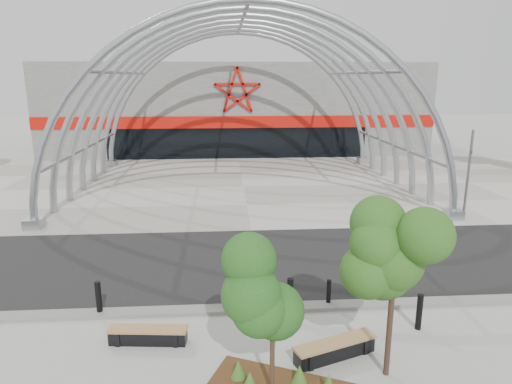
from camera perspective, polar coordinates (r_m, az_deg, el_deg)
ground at (r=14.47m, az=1.15°, el=-14.02°), size 140.00×140.00×0.00m
road at (r=17.61m, az=0.12°, el=-8.60°), size 140.00×7.00×0.02m
forecourt at (r=29.03m, az=-1.59°, el=0.66°), size 60.00×17.00×0.04m
kerb at (r=14.22m, az=1.24°, el=-14.28°), size 60.00×0.50×0.12m
arena_building at (r=46.24m, az=-2.61°, el=10.73°), size 34.00×15.24×8.00m
vault_canopy at (r=29.03m, az=-1.59°, el=0.65°), size 20.80×15.80×20.36m
signal_pole at (r=24.40m, az=25.00°, el=2.16°), size 0.30×0.61×4.39m
street_tree_0 at (r=9.78m, az=2.12°, el=-12.72°), size 1.48×1.48×3.37m
street_tree_1 at (r=10.71m, az=16.94°, el=-8.61°), size 1.65×1.65×3.91m
bench_0 at (r=12.94m, az=-13.34°, el=-17.07°), size 2.11×0.65×0.44m
bench_1 at (r=12.22m, az=9.83°, el=-18.84°), size 2.24×1.23×0.46m
bollard_0 at (r=14.49m, az=-19.07°, el=-12.46°), size 0.17×0.17×1.06m
bollard_1 at (r=14.71m, az=-2.76°, el=-11.36°), size 0.16×0.16×1.00m
bollard_2 at (r=13.78m, az=4.29°, el=-12.91°), size 0.18×0.18×1.14m
bollard_3 at (r=14.45m, az=9.07°, el=-12.35°), size 0.14×0.14×0.85m
bollard_4 at (r=13.82m, az=19.74°, el=-13.94°), size 0.17×0.17×1.04m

